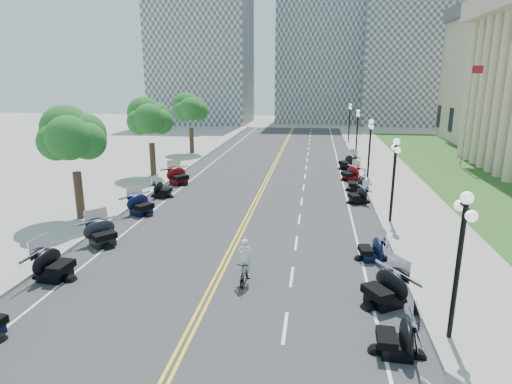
{
  "coord_description": "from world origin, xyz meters",
  "views": [
    {
      "loc": [
        4.02,
        -21.14,
        8.36
      ],
      "look_at": [
        0.69,
        2.64,
        2.0
      ],
      "focal_mm": 30.0,
      "sensor_mm": 36.0,
      "label": 1
    }
  ],
  "objects_px": {
    "flagpole": "(466,116)",
    "motorcycle_n_3": "(397,335)",
    "cyclist_rider": "(245,242)",
    "bicycle": "(245,271)"
  },
  "relations": [
    {
      "from": "motorcycle_n_3",
      "to": "bicycle",
      "type": "xyz_separation_m",
      "value": [
        -5.47,
        4.13,
        -0.14
      ]
    },
    {
      "from": "motorcycle_n_3",
      "to": "cyclist_rider",
      "type": "distance_m",
      "value": 6.96
    },
    {
      "from": "flagpole",
      "to": "cyclist_rider",
      "type": "relative_size",
      "value": 6.14
    },
    {
      "from": "motorcycle_n_3",
      "to": "bicycle",
      "type": "bearing_deg",
      "value": -124.4
    },
    {
      "from": "flagpole",
      "to": "bicycle",
      "type": "height_order",
      "value": "flagpole"
    },
    {
      "from": "cyclist_rider",
      "to": "flagpole",
      "type": "bearing_deg",
      "value": -121.93
    },
    {
      "from": "flagpole",
      "to": "bicycle",
      "type": "xyz_separation_m",
      "value": [
        -16.73,
        -26.85,
        -4.48
      ]
    },
    {
      "from": "motorcycle_n_3",
      "to": "bicycle",
      "type": "relative_size",
      "value": 1.09
    },
    {
      "from": "bicycle",
      "to": "cyclist_rider",
      "type": "distance_m",
      "value": 1.34
    },
    {
      "from": "flagpole",
      "to": "motorcycle_n_3",
      "type": "relative_size",
      "value": 5.29
    }
  ]
}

